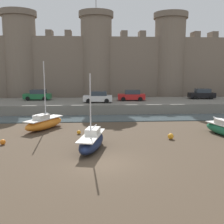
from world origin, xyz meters
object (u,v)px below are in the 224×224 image
at_px(sailboat_midflat_right, 92,141).
at_px(sailboat_near_channel_left, 44,123).
at_px(car_quay_east, 202,94).
at_px(car_quay_centre_east, 38,95).
at_px(car_quay_west, 132,95).
at_px(mooring_buoy_near_shore, 79,132).
at_px(sailboat_foreground_left, 224,129).
at_px(mooring_buoy_near_channel, 3,142).
at_px(mooring_buoy_mid_mud, 171,136).
at_px(car_quay_centre_west, 98,97).

relative_size(sailboat_midflat_right, sailboat_near_channel_left, 0.84).
relative_size(sailboat_near_channel_left, car_quay_east, 1.65).
xyz_separation_m(car_quay_centre_east, car_quay_west, (14.42, -1.64, 0.00)).
bearing_deg(mooring_buoy_near_shore, sailboat_foreground_left, -5.92).
relative_size(mooring_buoy_near_channel, car_quay_east, 0.11).
distance_m(sailboat_midflat_right, car_quay_centre_east, 23.37).
height_order(mooring_buoy_near_shore, car_quay_west, car_quay_west).
distance_m(sailboat_midflat_right, mooring_buoy_mid_mud, 7.37).
distance_m(sailboat_near_channel_left, mooring_buoy_near_channel, 5.95).
relative_size(car_quay_centre_east, car_quay_west, 1.00).
relative_size(sailboat_foreground_left, car_quay_centre_east, 1.52).
distance_m(mooring_buoy_near_shore, mooring_buoy_mid_mud, 8.50).
bearing_deg(mooring_buoy_near_channel, sailboat_near_channel_left, 66.87).
xyz_separation_m(mooring_buoy_near_channel, car_quay_centre_east, (-1.24, 19.88, 1.95)).
relative_size(mooring_buoy_mid_mud, mooring_buoy_near_channel, 1.16).
height_order(mooring_buoy_mid_mud, car_quay_centre_east, car_quay_centre_east).
relative_size(sailboat_near_channel_left, car_quay_centre_west, 1.65).
height_order(sailboat_foreground_left, mooring_buoy_near_channel, sailboat_foreground_left).
bearing_deg(sailboat_midflat_right, car_quay_east, 50.99).
bearing_deg(car_quay_centre_east, sailboat_foreground_left, -41.25).
bearing_deg(sailboat_foreground_left, sailboat_midflat_right, -163.84).
relative_size(sailboat_midflat_right, car_quay_east, 1.38).
relative_size(mooring_buoy_near_channel, car_quay_west, 0.11).
relative_size(sailboat_foreground_left, car_quay_west, 1.52).
relative_size(sailboat_foreground_left, sailboat_midflat_right, 1.10).
height_order(sailboat_near_channel_left, car_quay_centre_east, sailboat_near_channel_left).
xyz_separation_m(car_quay_west, car_quay_centre_west, (-5.14, -2.07, 0.00)).
bearing_deg(mooring_buoy_near_shore, sailboat_midflat_right, -75.67).
height_order(mooring_buoy_mid_mud, car_quay_west, car_quay_west).
relative_size(mooring_buoy_near_shore, car_quay_centre_west, 0.09).
bearing_deg(car_quay_centre_east, car_quay_east, 0.13).
bearing_deg(sailboat_midflat_right, car_quay_centre_east, 111.36).
relative_size(sailboat_foreground_left, car_quay_centre_west, 1.52).
relative_size(mooring_buoy_near_shore, car_quay_east, 0.09).
bearing_deg(sailboat_midflat_right, mooring_buoy_near_shore, 104.33).
height_order(car_quay_east, car_quay_west, same).
bearing_deg(sailboat_near_channel_left, sailboat_foreground_left, -12.34).
distance_m(sailboat_midflat_right, sailboat_near_channel_left, 8.80).
relative_size(mooring_buoy_mid_mud, car_quay_centre_east, 0.12).
relative_size(sailboat_midflat_right, mooring_buoy_near_shore, 15.26).
xyz_separation_m(sailboat_midflat_right, car_quay_centre_east, (-8.49, 21.72, 1.50)).
relative_size(mooring_buoy_near_shore, car_quay_centre_east, 0.09).
height_order(sailboat_midflat_right, sailboat_near_channel_left, sailboat_near_channel_left).
relative_size(sailboat_foreground_left, mooring_buoy_near_channel, 14.35).
height_order(mooring_buoy_near_shore, car_quay_centre_west, car_quay_centre_west).
xyz_separation_m(mooring_buoy_near_channel, car_quay_west, (13.18, 18.24, 1.95)).
bearing_deg(car_quay_west, sailboat_near_channel_left, -130.30).
bearing_deg(mooring_buoy_mid_mud, car_quay_centre_west, 111.60).
bearing_deg(car_quay_east, car_quay_west, -171.77).
height_order(sailboat_foreground_left, mooring_buoy_mid_mud, sailboat_foreground_left).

